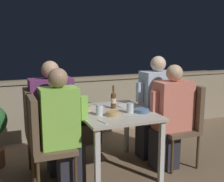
# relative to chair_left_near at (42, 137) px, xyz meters

# --- Properties ---
(ground_plane) EXTENTS (16.00, 16.00, 0.00)m
(ground_plane) POSITION_rel_chair_left_near_xyz_m (0.82, 0.18, -0.57)
(ground_plane) COLOR #7A6047
(parapet_wall) EXTENTS (9.00, 0.18, 0.90)m
(parapet_wall) POSITION_rel_chair_left_near_xyz_m (0.82, 1.54, -0.12)
(parapet_wall) COLOR gray
(parapet_wall) RESTS_ON ground_plane
(dining_table) EXTENTS (0.81, 0.97, 0.70)m
(dining_table) POSITION_rel_chair_left_near_xyz_m (0.82, 0.18, 0.03)
(dining_table) COLOR #BCB2A3
(dining_table) RESTS_ON ground_plane
(planter_hedge) EXTENTS (0.77, 0.47, 0.59)m
(planter_hedge) POSITION_rel_chair_left_near_xyz_m (0.59, 1.21, -0.24)
(planter_hedge) COLOR brown
(planter_hedge) RESTS_ON ground_plane
(chair_left_near) EXTENTS (0.42, 0.41, 0.97)m
(chair_left_near) POSITION_rel_chair_left_near_xyz_m (0.00, 0.00, 0.00)
(chair_left_near) COLOR brown
(chair_left_near) RESTS_ON ground_plane
(person_green_blouse) EXTENTS (0.47, 0.26, 1.23)m
(person_green_blouse) POSITION_rel_chair_left_near_xyz_m (0.20, 0.00, 0.05)
(person_green_blouse) COLOR #282833
(person_green_blouse) RESTS_ON ground_plane
(chair_left_far) EXTENTS (0.42, 0.41, 0.97)m
(chair_left_far) POSITION_rel_chair_left_near_xyz_m (-0.01, 0.37, 0.00)
(chair_left_far) COLOR brown
(chair_left_far) RESTS_ON ground_plane
(person_purple_stripe) EXTENTS (0.51, 0.26, 1.27)m
(person_purple_stripe) POSITION_rel_chair_left_near_xyz_m (0.19, 0.37, 0.06)
(person_purple_stripe) COLOR #282833
(person_purple_stripe) RESTS_ON ground_plane
(chair_right_near) EXTENTS (0.42, 0.41, 0.97)m
(chair_right_near) POSITION_rel_chair_left_near_xyz_m (1.66, 0.02, 0.00)
(chair_right_near) COLOR brown
(chair_right_near) RESTS_ON ground_plane
(person_coral_top) EXTENTS (0.49, 0.26, 1.22)m
(person_coral_top) POSITION_rel_chair_left_near_xyz_m (1.46, 0.02, 0.04)
(person_coral_top) COLOR #282833
(person_coral_top) RESTS_ON ground_plane
(chair_right_far) EXTENTS (0.42, 0.41, 0.97)m
(chair_right_far) POSITION_rel_chair_left_near_xyz_m (1.66, 0.37, 0.00)
(chair_right_far) COLOR brown
(chair_right_far) RESTS_ON ground_plane
(person_blue_shirt) EXTENTS (0.49, 0.26, 1.29)m
(person_blue_shirt) POSITION_rel_chair_left_near_xyz_m (1.45, 0.37, 0.08)
(person_blue_shirt) COLOR #282833
(person_blue_shirt) RESTS_ON ground_plane
(beer_bottle) EXTENTS (0.06, 0.06, 0.27)m
(beer_bottle) POSITION_rel_chair_left_near_xyz_m (0.87, 0.32, 0.23)
(beer_bottle) COLOR brown
(beer_bottle) RESTS_ON dining_table
(plate_0) EXTENTS (0.21, 0.21, 0.01)m
(plate_0) POSITION_rel_chair_left_near_xyz_m (1.06, 0.36, 0.13)
(plate_0) COLOR white
(plate_0) RESTS_ON dining_table
(bowl_0) EXTENTS (0.14, 0.14, 0.05)m
(bowl_0) POSITION_rel_chair_left_near_xyz_m (0.74, 0.03, 0.15)
(bowl_0) COLOR tan
(bowl_0) RESTS_ON dining_table
(bowl_1) EXTENTS (0.13, 0.13, 0.04)m
(bowl_1) POSITION_rel_chair_left_near_xyz_m (0.55, 0.39, 0.15)
(bowl_1) COLOR tan
(bowl_1) RESTS_ON dining_table
(bowl_2) EXTENTS (0.16, 0.16, 0.04)m
(bowl_2) POSITION_rel_chair_left_near_xyz_m (1.09, 0.02, 0.15)
(bowl_2) COLOR #4C709E
(bowl_2) RESTS_ON dining_table
(glass_cup_0) EXTENTS (0.08, 0.08, 0.11)m
(glass_cup_0) POSITION_rel_chair_left_near_xyz_m (0.62, 0.10, 0.18)
(glass_cup_0) COLOR silver
(glass_cup_0) RESTS_ON dining_table
(glass_cup_1) EXTENTS (0.07, 0.07, 0.11)m
(glass_cup_1) POSITION_rel_chair_left_near_xyz_m (0.52, 0.52, 0.18)
(glass_cup_1) COLOR silver
(glass_cup_1) RESTS_ON dining_table
(glass_cup_2) EXTENTS (0.08, 0.08, 0.11)m
(glass_cup_2) POSITION_rel_chair_left_near_xyz_m (0.96, 0.06, 0.18)
(glass_cup_2) COLOR silver
(glass_cup_2) RESTS_ON dining_table
(fork_0) EXTENTS (0.16, 0.10, 0.01)m
(fork_0) POSITION_rel_chair_left_near_xyz_m (0.94, -0.10, 0.13)
(fork_0) COLOR silver
(fork_0) RESTS_ON dining_table
(fork_1) EXTENTS (0.17, 0.06, 0.01)m
(fork_1) POSITION_rel_chair_left_near_xyz_m (0.72, 0.44, 0.13)
(fork_1) COLOR silver
(fork_1) RESTS_ON dining_table
(fork_2) EXTENTS (0.05, 0.17, 0.01)m
(fork_2) POSITION_rel_chair_left_near_xyz_m (0.56, -0.15, 0.13)
(fork_2) COLOR silver
(fork_2) RESTS_ON dining_table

